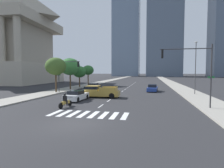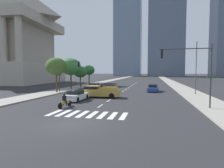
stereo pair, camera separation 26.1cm
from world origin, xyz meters
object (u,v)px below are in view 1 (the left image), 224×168
street_tree_third (79,72)px  street_tree_fourth (88,70)px  pickup_truck (99,92)px  sedan_black_3 (94,86)px  sedan_blue_0 (152,88)px  sedan_white_1 (76,96)px  traffic_signal_near (192,64)px  street_tree_second (70,67)px  traffic_signal_far (66,70)px  street_lamp_east (196,64)px  street_tree_nearest (56,66)px  motorcycle_lead (65,102)px  sedan_green_2 (91,90)px

street_tree_third → street_tree_fourth: size_ratio=0.92×
pickup_truck → sedan_black_3: bearing=-70.0°
sedan_blue_0 → sedan_white_1: size_ratio=1.10×
pickup_truck → street_tree_fourth: bearing=-67.5°
traffic_signal_near → street_tree_second: street_tree_second is taller
street_tree_fourth → sedan_white_1: bearing=-74.5°
traffic_signal_far → sedan_blue_0: bearing=20.2°
street_lamp_east → street_tree_nearest: (-23.21, -1.62, -0.28)m
sedan_blue_0 → sedan_black_3: bearing=-99.6°
motorcycle_lead → sedan_white_1: size_ratio=0.52×
motorcycle_lead → sedan_blue_0: bearing=-18.2°
street_tree_second → street_tree_third: (0.00, 5.16, -1.07)m
street_tree_second → sedan_black_3: bearing=36.0°
sedan_white_1 → street_tree_second: (-6.97, 13.70, 4.14)m
street_lamp_east → street_tree_fourth: size_ratio=1.57×
motorcycle_lead → street_tree_third: size_ratio=0.46×
sedan_blue_0 → sedan_green_2: bearing=-54.7°
sedan_white_1 → traffic_signal_near: size_ratio=0.70×
street_tree_nearest → street_tree_fourth: (0.00, 17.35, -0.50)m
sedan_blue_0 → street_tree_third: size_ratio=0.97×
street_lamp_east → street_tree_third: size_ratio=1.70×
sedan_black_3 → street_tree_second: 6.59m
sedan_white_1 → sedan_green_2: size_ratio=0.91×
street_tree_nearest → street_tree_third: bearing=90.0°
sedan_blue_0 → sedan_black_3: (-12.52, 3.24, -0.03)m
pickup_truck → street_tree_second: 14.07m
sedan_green_2 → street_tree_nearest: street_tree_nearest is taller
sedan_blue_0 → traffic_signal_far: (-14.79, -5.45, 3.44)m
street_tree_fourth → traffic_signal_near: bearing=-53.9°
sedan_black_3 → street_tree_second: size_ratio=0.69×
motorcycle_lead → traffic_signal_near: (12.55, 1.94, 3.83)m
sedan_green_2 → traffic_signal_far: traffic_signal_far is taller
motorcycle_lead → street_tree_nearest: 15.13m
pickup_truck → street_tree_second: size_ratio=0.86×
street_lamp_east → sedan_blue_0: bearing=147.8°
traffic_signal_far → motorcycle_lead: bearing=-65.4°
traffic_signal_near → street_tree_third: traffic_signal_near is taller
sedan_green_2 → street_tree_nearest: (-6.43, 0.22, 4.03)m
sedan_black_3 → traffic_signal_near: traffic_signal_near is taller
street_lamp_east → street_tree_third: bearing=157.7°
street_tree_second → pickup_truck: bearing=-48.7°
sedan_green_2 → street_lamp_east: 17.43m
motorcycle_lead → street_tree_fourth: bearing=22.6°
pickup_truck → traffic_signal_far: bearing=-32.2°
traffic_signal_near → sedan_black_3: bearing=-50.4°
sedan_white_1 → traffic_signal_far: 10.10m
sedan_blue_0 → sedan_black_3: 12.94m
street_tree_nearest → street_lamp_east: bearing=4.0°
motorcycle_lead → sedan_blue_0: 20.24m
sedan_white_1 → pickup_truck: bearing=-25.7°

